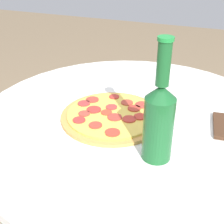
# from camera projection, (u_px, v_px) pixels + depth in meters

# --- Properties ---
(table) EXTENTS (0.94, 0.94, 0.73)m
(table) POSITION_uv_depth(u_px,v_px,m) (130.00, 166.00, 1.03)
(table) COLOR silver
(table) RESTS_ON ground_plane
(pizza) EXTENTS (0.30, 0.30, 0.02)m
(pizza) POSITION_uv_depth(u_px,v_px,m) (112.00, 115.00, 0.92)
(pizza) COLOR #C68E47
(pizza) RESTS_ON table
(beer_bottle) EXTENTS (0.07, 0.07, 0.30)m
(beer_bottle) POSITION_uv_depth(u_px,v_px,m) (159.00, 118.00, 0.71)
(beer_bottle) COLOR #195628
(beer_bottle) RESTS_ON table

